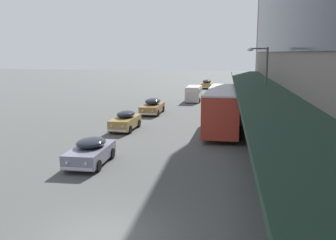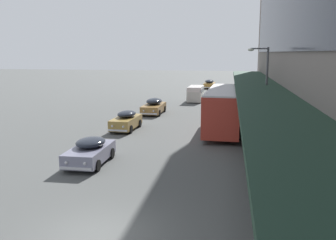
{
  "view_description": "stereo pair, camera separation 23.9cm",
  "coord_description": "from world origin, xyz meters",
  "px_view_note": "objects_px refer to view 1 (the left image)",
  "views": [
    {
      "loc": [
        4.17,
        -11.45,
        6.24
      ],
      "look_at": [
        0.48,
        12.37,
        1.88
      ],
      "focal_mm": 40.0,
      "sensor_mm": 36.0,
      "label": 1
    },
    {
      "loc": [
        4.41,
        -11.41,
        6.24
      ],
      "look_at": [
        0.48,
        12.37,
        1.88
      ],
      "focal_mm": 40.0,
      "sensor_mm": 36.0,
      "label": 2
    }
  ],
  "objects_px": {
    "transit_bus_kerbside_front": "(223,107)",
    "sedan_second_near": "(90,151)",
    "sedan_far_back": "(125,120)",
    "sedan_trailing_near": "(152,106)",
    "street_lamp": "(263,85)",
    "pedestrian_at_kerb": "(299,173)",
    "sedan_oncoming_front": "(207,84)",
    "vw_van": "(194,93)",
    "sedan_trailing_mid": "(219,102)"
  },
  "relations": [
    {
      "from": "sedan_trailing_mid",
      "to": "sedan_second_near",
      "type": "distance_m",
      "value": 23.38
    },
    {
      "from": "sedan_far_back",
      "to": "vw_van",
      "type": "height_order",
      "value": "vw_van"
    },
    {
      "from": "sedan_second_near",
      "to": "vw_van",
      "type": "relative_size",
      "value": 0.93
    },
    {
      "from": "sedan_second_near",
      "to": "street_lamp",
      "type": "xyz_separation_m",
      "value": [
        10.13,
        8.06,
        3.2
      ]
    },
    {
      "from": "sedan_second_near",
      "to": "street_lamp",
      "type": "distance_m",
      "value": 13.34
    },
    {
      "from": "sedan_oncoming_front",
      "to": "pedestrian_at_kerb",
      "type": "height_order",
      "value": "pedestrian_at_kerb"
    },
    {
      "from": "sedan_trailing_mid",
      "to": "sedan_second_near",
      "type": "bearing_deg",
      "value": -106.94
    },
    {
      "from": "sedan_oncoming_front",
      "to": "sedan_trailing_mid",
      "type": "bearing_deg",
      "value": -83.83
    },
    {
      "from": "sedan_second_near",
      "to": "street_lamp",
      "type": "height_order",
      "value": "street_lamp"
    },
    {
      "from": "transit_bus_kerbside_front",
      "to": "sedan_trailing_mid",
      "type": "distance_m",
      "value": 12.17
    },
    {
      "from": "sedan_far_back",
      "to": "pedestrian_at_kerb",
      "type": "relative_size",
      "value": 2.35
    },
    {
      "from": "pedestrian_at_kerb",
      "to": "street_lamp",
      "type": "relative_size",
      "value": 0.29
    },
    {
      "from": "sedan_far_back",
      "to": "sedan_trailing_mid",
      "type": "distance_m",
      "value": 14.77
    },
    {
      "from": "sedan_far_back",
      "to": "sedan_trailing_near",
      "type": "bearing_deg",
      "value": 85.87
    },
    {
      "from": "transit_bus_kerbside_front",
      "to": "street_lamp",
      "type": "relative_size",
      "value": 1.58
    },
    {
      "from": "sedan_oncoming_front",
      "to": "street_lamp",
      "type": "height_order",
      "value": "street_lamp"
    },
    {
      "from": "sedan_second_near",
      "to": "pedestrian_at_kerb",
      "type": "bearing_deg",
      "value": -18.95
    },
    {
      "from": "sedan_oncoming_front",
      "to": "pedestrian_at_kerb",
      "type": "bearing_deg",
      "value": -82.67
    },
    {
      "from": "sedan_second_near",
      "to": "vw_van",
      "type": "xyz_separation_m",
      "value": [
        3.41,
        28.59,
        0.36
      ]
    },
    {
      "from": "sedan_trailing_mid",
      "to": "street_lamp",
      "type": "distance_m",
      "value": 15.02
    },
    {
      "from": "transit_bus_kerbside_front",
      "to": "sedan_trailing_near",
      "type": "relative_size",
      "value": 2.13
    },
    {
      "from": "sedan_trailing_mid",
      "to": "sedan_second_near",
      "type": "height_order",
      "value": "sedan_trailing_mid"
    },
    {
      "from": "sedan_oncoming_front",
      "to": "sedan_second_near",
      "type": "bearing_deg",
      "value": -95.09
    },
    {
      "from": "sedan_far_back",
      "to": "sedan_trailing_near",
      "type": "relative_size",
      "value": 0.91
    },
    {
      "from": "sedan_oncoming_front",
      "to": "vw_van",
      "type": "xyz_separation_m",
      "value": [
        -0.76,
        -18.2,
        0.34
      ]
    },
    {
      "from": "sedan_trailing_near",
      "to": "vw_van",
      "type": "relative_size",
      "value": 1.04
    },
    {
      "from": "sedan_oncoming_front",
      "to": "transit_bus_kerbside_front",
      "type": "bearing_deg",
      "value": -85.07
    },
    {
      "from": "vw_van",
      "to": "sedan_second_near",
      "type": "bearing_deg",
      "value": -96.8
    },
    {
      "from": "sedan_far_back",
      "to": "sedan_trailing_near",
      "type": "xyz_separation_m",
      "value": [
        0.6,
        8.37,
        0.01
      ]
    },
    {
      "from": "sedan_far_back",
      "to": "pedestrian_at_kerb",
      "type": "distance_m",
      "value": 17.36
    },
    {
      "from": "sedan_far_back",
      "to": "sedan_second_near",
      "type": "bearing_deg",
      "value": -86.61
    },
    {
      "from": "transit_bus_kerbside_front",
      "to": "sedan_far_back",
      "type": "xyz_separation_m",
      "value": [
        -7.89,
        -0.69,
        -1.18
      ]
    },
    {
      "from": "sedan_second_near",
      "to": "sedan_trailing_near",
      "type": "relative_size",
      "value": 0.89
    },
    {
      "from": "transit_bus_kerbside_front",
      "to": "sedan_trailing_mid",
      "type": "bearing_deg",
      "value": 92.41
    },
    {
      "from": "street_lamp",
      "to": "pedestrian_at_kerb",
      "type": "bearing_deg",
      "value": -87.42
    },
    {
      "from": "sedan_trailing_near",
      "to": "sedan_far_back",
      "type": "bearing_deg",
      "value": -94.13
    },
    {
      "from": "transit_bus_kerbside_front",
      "to": "sedan_second_near",
      "type": "xyz_separation_m",
      "value": [
        -7.32,
        -10.26,
        -1.21
      ]
    },
    {
      "from": "sedan_oncoming_front",
      "to": "sedan_second_near",
      "type": "xyz_separation_m",
      "value": [
        -4.17,
        -46.79,
        -0.02
      ]
    },
    {
      "from": "street_lamp",
      "to": "transit_bus_kerbside_front",
      "type": "bearing_deg",
      "value": 141.99
    },
    {
      "from": "sedan_far_back",
      "to": "sedan_trailing_near",
      "type": "distance_m",
      "value": 8.39
    },
    {
      "from": "sedan_trailing_mid",
      "to": "street_lamp",
      "type": "bearing_deg",
      "value": -76.92
    },
    {
      "from": "transit_bus_kerbside_front",
      "to": "pedestrian_at_kerb",
      "type": "xyz_separation_m",
      "value": [
        3.34,
        -13.92,
        -0.77
      ]
    },
    {
      "from": "street_lamp",
      "to": "sedan_far_back",
      "type": "bearing_deg",
      "value": 171.97
    },
    {
      "from": "sedan_trailing_mid",
      "to": "vw_van",
      "type": "bearing_deg",
      "value": 118.65
    },
    {
      "from": "sedan_far_back",
      "to": "sedan_oncoming_front",
      "type": "xyz_separation_m",
      "value": [
        4.74,
        37.21,
        -0.01
      ]
    },
    {
      "from": "sedan_trailing_near",
      "to": "vw_van",
      "type": "height_order",
      "value": "vw_van"
    },
    {
      "from": "sedan_trailing_near",
      "to": "street_lamp",
      "type": "xyz_separation_m",
      "value": [
        10.1,
        -9.88,
        3.16
      ]
    },
    {
      "from": "sedan_oncoming_front",
      "to": "sedan_second_near",
      "type": "height_order",
      "value": "sedan_oncoming_front"
    },
    {
      "from": "sedan_trailing_mid",
      "to": "vw_van",
      "type": "relative_size",
      "value": 1.0
    },
    {
      "from": "sedan_trailing_near",
      "to": "street_lamp",
      "type": "relative_size",
      "value": 0.74
    }
  ]
}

